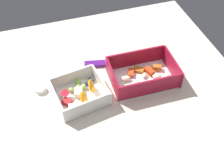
{
  "coord_description": "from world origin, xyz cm",
  "views": [
    {
      "loc": [
        -18.12,
        -53.21,
        66.42
      ],
      "look_at": [
        -1.42,
        -0.18,
        4.0
      ],
      "focal_mm": 43.57,
      "sensor_mm": 36.0,
      "label": 1
    }
  ],
  "objects_px": {
    "fruit_bowl": "(80,94)",
    "candy_bar": "(95,64)",
    "paper_cup_liner": "(40,89)",
    "pasta_container": "(142,75)"
  },
  "relations": [
    {
      "from": "pasta_container",
      "to": "candy_bar",
      "type": "height_order",
      "value": "pasta_container"
    },
    {
      "from": "paper_cup_liner",
      "to": "fruit_bowl",
      "type": "bearing_deg",
      "value": -29.39
    },
    {
      "from": "pasta_container",
      "to": "paper_cup_liner",
      "type": "bearing_deg",
      "value": 172.3
    },
    {
      "from": "candy_bar",
      "to": "paper_cup_liner",
      "type": "xyz_separation_m",
      "value": [
        -0.19,
        -0.06,
        0.0
      ]
    },
    {
      "from": "fruit_bowl",
      "to": "candy_bar",
      "type": "xyz_separation_m",
      "value": [
        0.08,
        0.12,
        -0.01
      ]
    },
    {
      "from": "pasta_container",
      "to": "fruit_bowl",
      "type": "bearing_deg",
      "value": -174.98
    },
    {
      "from": "paper_cup_liner",
      "to": "candy_bar",
      "type": "bearing_deg",
      "value": 16.91
    },
    {
      "from": "pasta_container",
      "to": "fruit_bowl",
      "type": "xyz_separation_m",
      "value": [
        -0.21,
        -0.01,
        -0.0
      ]
    },
    {
      "from": "pasta_container",
      "to": "fruit_bowl",
      "type": "height_order",
      "value": "pasta_container"
    },
    {
      "from": "fruit_bowl",
      "to": "paper_cup_liner",
      "type": "distance_m",
      "value": 0.13
    }
  ]
}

